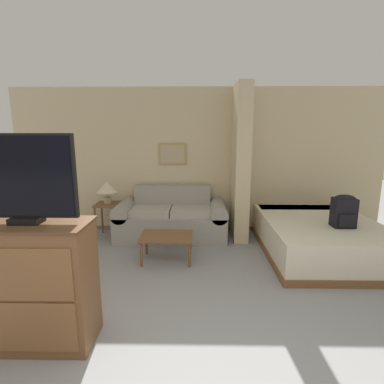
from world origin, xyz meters
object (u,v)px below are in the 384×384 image
object	(u,v)px
coffee_table	(167,238)
tv_dresser	(34,285)
couch	(171,219)
bed	(319,236)
table_lamp	(107,188)
tv	(22,179)
backpack	(344,210)

from	to	relation	value
coffee_table	tv_dresser	distance (m)	1.99
couch	bed	xyz separation A→B (m)	(2.31, -0.67, -0.07)
table_lamp	bed	xyz separation A→B (m)	(3.42, -0.70, -0.61)
coffee_table	bed	bearing A→B (deg)	7.73
couch	coffee_table	size ratio (longest dim) A/B	2.58
tv_dresser	tv	xyz separation A→B (m)	(0.00, 0.00, 0.91)
couch	tv_dresser	bearing A→B (deg)	-109.27
tv	bed	world-z (taller)	tv
tv	backpack	xyz separation A→B (m)	(3.43, 1.73, -0.70)
coffee_table	tv	distance (m)	2.27
bed	backpack	size ratio (longest dim) A/B	4.61
coffee_table	tv	xyz separation A→B (m)	(-0.96, -1.73, 1.12)
coffee_table	bed	size ratio (longest dim) A/B	0.35
tv_dresser	tv	size ratio (longest dim) A/B	1.27
tv_dresser	bed	distance (m)	3.85
tv_dresser	couch	bearing A→B (deg)	70.73
backpack	tv_dresser	bearing A→B (deg)	-153.30
backpack	tv	bearing A→B (deg)	-153.31
tv	backpack	bearing A→B (deg)	26.69
tv	couch	bearing A→B (deg)	70.73
tv_dresser	bed	xyz separation A→B (m)	(3.25, 2.04, -0.28)
couch	coffee_table	bearing A→B (deg)	-89.20
backpack	coffee_table	bearing A→B (deg)	179.96
tv_dresser	backpack	size ratio (longest dim) A/B	2.39
coffee_table	tv_dresser	size ratio (longest dim) A/B	0.67
couch	tv	size ratio (longest dim) A/B	2.21
coffee_table	table_lamp	distance (m)	1.61
coffee_table	tv	world-z (taller)	tv
couch	tv_dresser	distance (m)	2.87
bed	tv	bearing A→B (deg)	-147.92
tv_dresser	backpack	bearing A→B (deg)	26.70
coffee_table	backpack	distance (m)	2.51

